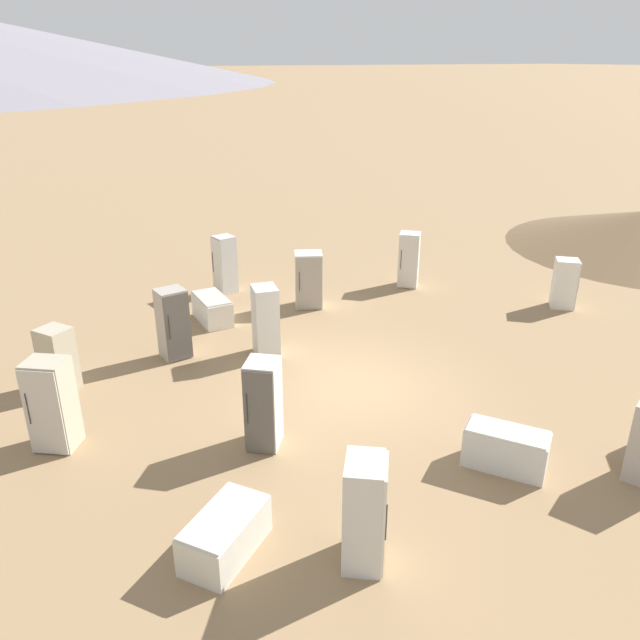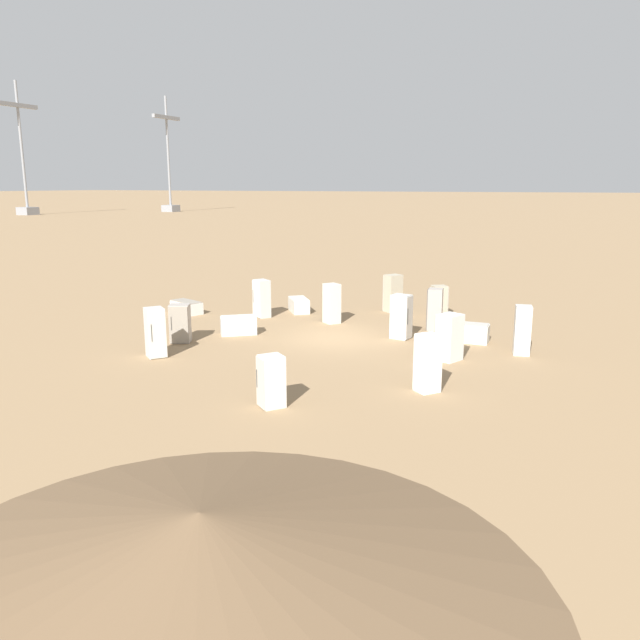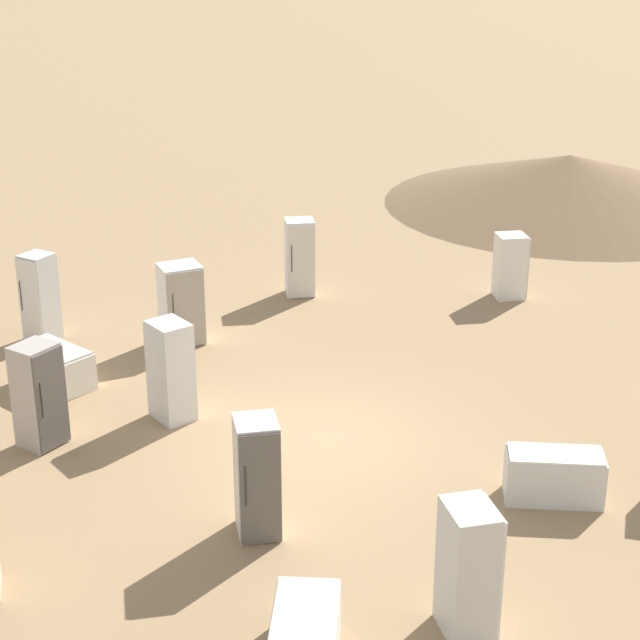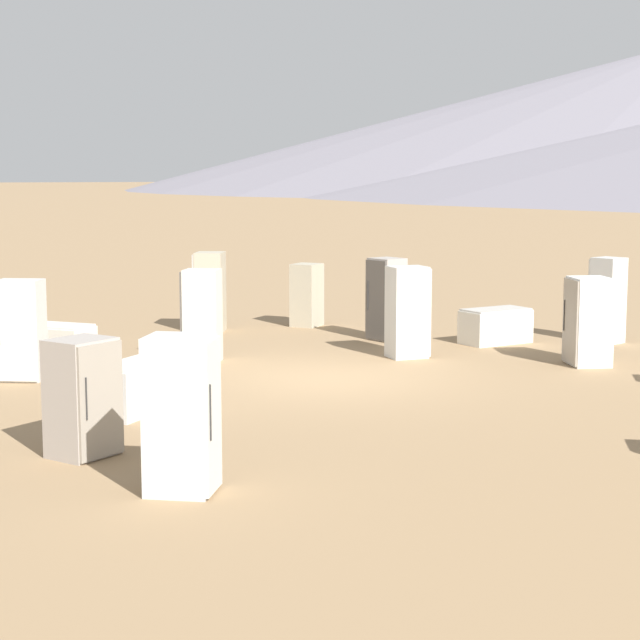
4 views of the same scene
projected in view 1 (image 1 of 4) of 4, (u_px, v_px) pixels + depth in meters
ground_plane at (355, 386)px, 14.12m from camera, size 1000.00×1000.00×0.00m
discarded_fridge_0 at (225, 534)px, 9.27m from camera, size 1.62×1.52×0.69m
discarded_fridge_1 at (265, 321)px, 15.34m from camera, size 0.68×0.82×1.78m
discarded_fridge_2 at (309, 280)px, 18.35m from camera, size 0.99×0.96×1.65m
discarded_fridge_3 at (365, 513)px, 8.91m from camera, size 0.90×0.94×1.75m
discarded_fridge_5 at (263, 404)px, 11.68m from camera, size 0.88×0.90×1.76m
discarded_fridge_6 at (409, 260)px, 19.97m from camera, size 0.86×0.86×1.76m
discarded_fridge_7 at (173, 324)px, 15.18m from camera, size 0.75×0.73×1.77m
discarded_fridge_8 at (565, 284)px, 18.32m from camera, size 0.88×0.87×1.47m
discarded_fridge_9 at (225, 265)px, 19.43m from camera, size 0.71×0.67×1.81m
discarded_fridge_10 at (52, 405)px, 11.62m from camera, size 0.97×0.94×1.80m
discarded_fridge_11 at (212, 309)px, 17.47m from camera, size 0.80×1.49×0.74m
discarded_fridge_13 at (57, 359)px, 13.75m from camera, size 0.87×0.90×1.47m
discarded_fridge_15 at (506, 449)px, 11.20m from camera, size 1.40×1.54×0.78m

